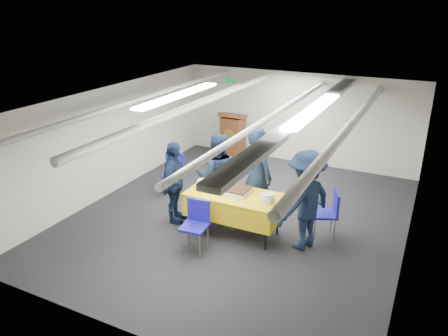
% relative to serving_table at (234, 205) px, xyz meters
% --- Properties ---
extents(ground, '(7.00, 7.00, 0.00)m').
position_rel_serving_table_xyz_m(ground, '(-0.16, 0.60, -0.56)').
color(ground, black).
rests_on(ground, ground).
extents(room_shell, '(6.00, 7.00, 2.30)m').
position_rel_serving_table_xyz_m(room_shell, '(-0.07, 1.00, 1.25)').
color(room_shell, beige).
rests_on(room_shell, ground).
extents(serving_table, '(1.68, 0.84, 0.77)m').
position_rel_serving_table_xyz_m(serving_table, '(0.00, 0.00, 0.00)').
color(serving_table, black).
rests_on(serving_table, ground).
extents(sheet_cake, '(0.56, 0.44, 0.10)m').
position_rel_serving_table_xyz_m(sheet_cake, '(-0.03, 0.06, 0.26)').
color(sheet_cake, white).
rests_on(sheet_cake, serving_table).
extents(plate_stack_left, '(0.24, 0.24, 0.17)m').
position_rel_serving_table_xyz_m(plate_stack_left, '(-0.60, -0.05, 0.29)').
color(plate_stack_left, white).
rests_on(plate_stack_left, serving_table).
extents(plate_stack_right, '(0.23, 0.23, 0.16)m').
position_rel_serving_table_xyz_m(plate_stack_right, '(0.64, -0.05, 0.28)').
color(plate_stack_right, white).
rests_on(plate_stack_right, serving_table).
extents(podium, '(0.62, 0.53, 1.25)m').
position_rel_serving_table_xyz_m(podium, '(-1.76, 3.64, 0.05)').
color(podium, '#5D3117').
rests_on(podium, ground).
extents(chair_near, '(0.46, 0.46, 0.87)m').
position_rel_serving_table_xyz_m(chair_near, '(-0.34, -0.76, -0.03)').
color(chair_near, gray).
rests_on(chair_near, ground).
extents(chair_right, '(0.55, 0.55, 0.87)m').
position_rel_serving_table_xyz_m(chair_right, '(1.55, 0.61, -0.03)').
color(chair_right, gray).
rests_on(chair_right, ground).
extents(chair_left, '(0.54, 0.54, 0.87)m').
position_rel_serving_table_xyz_m(chair_left, '(-1.92, 1.03, -0.03)').
color(chair_left, gray).
rests_on(chair_left, ground).
extents(sailor_a, '(0.79, 0.65, 1.85)m').
position_rel_serving_table_xyz_m(sailor_a, '(0.16, 0.63, 0.37)').
color(sailor_a, black).
rests_on(sailor_a, ground).
extents(sailor_b, '(1.01, 0.93, 1.66)m').
position_rel_serving_table_xyz_m(sailor_b, '(-0.58, 0.47, 0.27)').
color(sailor_b, black).
rests_on(sailor_b, ground).
extents(sailor_c, '(0.57, 0.98, 1.58)m').
position_rel_serving_table_xyz_m(sailor_c, '(-1.19, -0.09, 0.23)').
color(sailor_c, black).
rests_on(sailor_c, ground).
extents(sailor_d, '(1.05, 1.28, 1.73)m').
position_rel_serving_table_xyz_m(sailor_d, '(1.24, 0.10, 0.30)').
color(sailor_d, black).
rests_on(sailor_d, ground).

